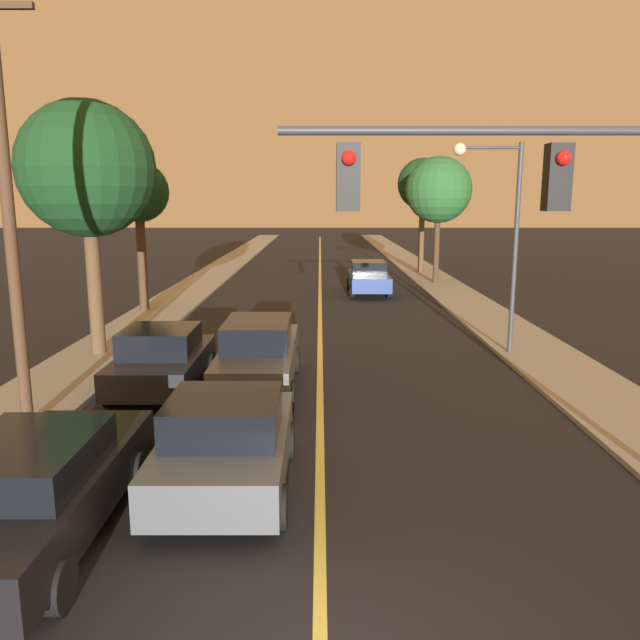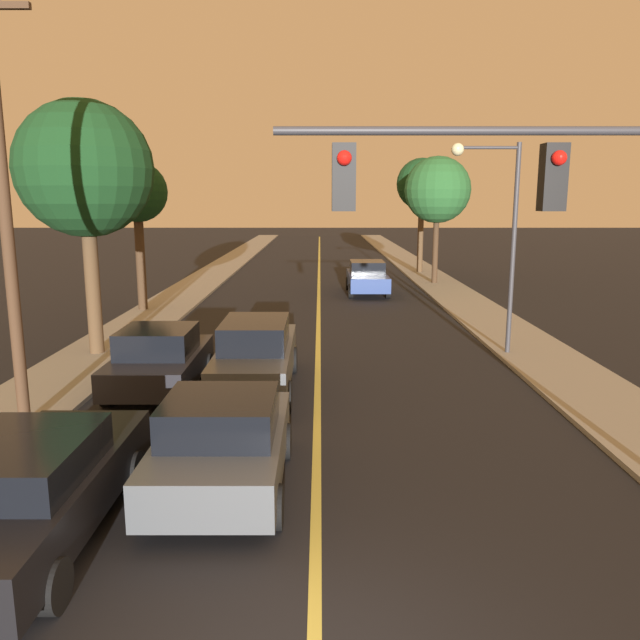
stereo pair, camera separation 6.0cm
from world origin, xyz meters
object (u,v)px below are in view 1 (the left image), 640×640
car_near_lane_second (259,355)px  tree_left_far (138,194)px  tree_right_near (423,185)px  tree_left_near (87,170)px  tree_right_far (439,190)px  car_near_lane_front (226,443)px  traffic_signal_mast (579,227)px  utility_pole_left (8,204)px  car_outer_lane_second (162,359)px  streetlamp_right (499,217)px  car_far_oncoming (368,277)px  car_outer_lane_front (36,488)px

car_near_lane_second → tree_left_far: 13.03m
tree_left_far → tree_right_near: size_ratio=0.86×
car_near_lane_second → tree_right_near: bearing=72.3°
tree_left_near → tree_right_far: size_ratio=1.07×
car_near_lane_front → tree_left_far: 17.78m
traffic_signal_mast → tree_right_far: tree_right_far is taller
tree_left_far → tree_right_far: 16.10m
tree_right_far → tree_left_near: bearing=-129.2°
car_near_lane_front → utility_pole_left: utility_pole_left is taller
car_outer_lane_second → streetlamp_right: size_ratio=0.66×
tree_right_far → utility_pole_left: bearing=-119.2°
traffic_signal_mast → tree_right_near: 30.93m
utility_pole_left → tree_right_near: size_ratio=1.21×
car_outer_lane_second → tree_right_far: size_ratio=0.60×
streetlamp_right → car_outer_lane_second: bearing=-158.9°
car_near_lane_second → car_far_oncoming: car_near_lane_second is taller
car_outer_lane_front → tree_right_near: (10.23, 31.59, 4.74)m
car_outer_lane_front → traffic_signal_mast: traffic_signal_mast is taller
car_outer_lane_front → utility_pole_left: size_ratio=0.58×
tree_left_far → car_far_oncoming: bearing=27.6°
tree_left_near → tree_left_far: 7.57m
car_far_oncoming → streetlamp_right: streetlamp_right is taller
car_outer_lane_second → streetlamp_right: streetlamp_right is taller
car_near_lane_second → car_outer_lane_second: car_near_lane_second is taller
car_near_lane_front → streetlamp_right: streetlamp_right is taller
streetlamp_right → tree_left_far: 14.60m
streetlamp_right → tree_left_far: streetlamp_right is taller
car_near_lane_front → car_far_oncoming: (3.91, 21.41, 0.01)m
car_near_lane_front → car_far_oncoming: 21.76m
car_near_lane_second → tree_right_far: bearing=67.9°
car_far_oncoming → traffic_signal_mast: size_ratio=0.72×
car_outer_lane_second → tree_left_near: 6.41m
tree_right_near → tree_right_far: size_ratio=1.04×
streetlamp_right → car_far_oncoming: bearing=102.4°
car_near_lane_front → tree_left_near: 11.18m
tree_right_far → car_near_lane_second: bearing=-112.1°
car_outer_lane_second → tree_right_far: bearing=62.2°
traffic_signal_mast → tree_left_near: (-10.19, 9.51, 1.19)m
tree_left_near → tree_left_far: (-0.72, 7.51, -0.61)m
utility_pole_left → tree_left_near: size_ratio=1.17×
car_outer_lane_second → car_outer_lane_front: bearing=-90.0°
utility_pole_left → tree_left_far: size_ratio=1.41×
tree_right_far → streetlamp_right: bearing=-94.3°
streetlamp_right → tree_right_near: 21.29m
car_outer_lane_front → traffic_signal_mast: size_ratio=0.77×
car_outer_lane_front → utility_pole_left: bearing=116.5°
car_outer_lane_second → car_far_oncoming: size_ratio=0.88×
car_outer_lane_front → tree_left_near: 11.66m
car_outer_lane_second → traffic_signal_mast: (7.42, -6.08, 3.46)m
car_outer_lane_second → traffic_signal_mast: bearing=-39.3°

